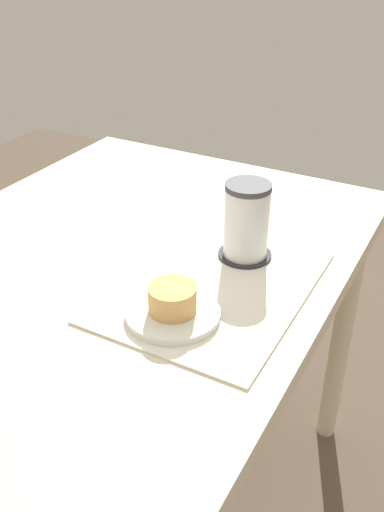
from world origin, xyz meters
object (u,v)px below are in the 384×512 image
object	(u,v)px
dining_table	(99,310)
pastry_plate	(173,313)
pastry	(173,299)
coffee_mug	(247,219)

from	to	relation	value
dining_table	pastry_plate	xyz separation A→B (m)	(-0.05, -0.19, 0.09)
pastry_plate	pastry	xyz separation A→B (m)	(0.00, 0.00, 0.03)
dining_table	pastry	size ratio (longest dim) A/B	15.68
dining_table	coffee_mug	xyz separation A→B (m)	(0.17, -0.21, 0.16)
dining_table	coffee_mug	world-z (taller)	coffee_mug
pastry_plate	pastry	bearing A→B (deg)	90.00
pastry	coffee_mug	distance (m)	0.23
pastry	coffee_mug	bearing A→B (deg)	-6.12
dining_table	coffee_mug	bearing A→B (deg)	-50.39
dining_table	pastry	distance (m)	0.23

